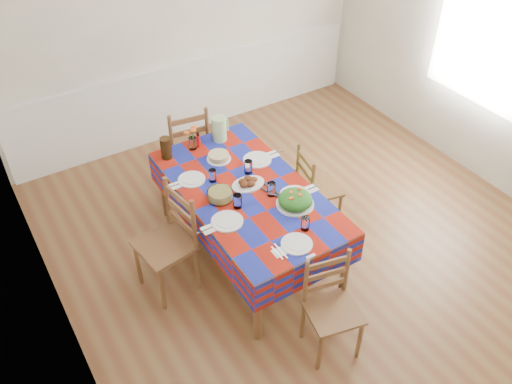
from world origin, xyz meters
TOP-DOWN VIEW (x-y plane):
  - room at (0.00, 0.00)m, footprint 4.58×5.08m
  - wainscot at (0.00, 2.48)m, footprint 4.41×0.06m
  - window_right at (2.23, 0.30)m, footprint 0.00×1.40m
  - dining_table at (-0.55, 0.28)m, footprint 1.04×1.93m
  - setting_near_head at (-0.52, -0.46)m, footprint 0.40×0.27m
  - setting_left_near at (-0.85, 0.05)m, footprint 0.48×0.29m
  - setting_left_far at (-0.85, 0.61)m, footprint 0.45×0.26m
  - setting_right_near at (-0.30, 0.03)m, footprint 0.49×0.29m
  - setting_right_far at (-0.30, 0.55)m, footprint 0.50×0.29m
  - meat_platter at (-0.51, 0.33)m, footprint 0.30×0.22m
  - salad_platter at (-0.32, -0.11)m, footprint 0.32×0.32m
  - pasta_bowl at (-0.81, 0.30)m, footprint 0.22×0.22m
  - cake at (-0.55, 0.80)m, footprint 0.23×0.23m
  - serving_utensils at (-0.40, 0.19)m, footprint 0.15×0.33m
  - flower_vase at (-0.67, 1.08)m, footprint 0.15×0.12m
  - hot_sauce at (-0.61, 1.09)m, footprint 0.04×0.04m
  - green_pitcher at (-0.38, 1.09)m, footprint 0.14×0.14m
  - tea_pitcher at (-0.94, 1.08)m, footprint 0.11×0.11m
  - name_card at (-0.56, -0.67)m, footprint 0.08×0.02m
  - chair_near at (-0.55, -0.94)m, footprint 0.46×0.44m
  - chair_far at (-0.56, 1.49)m, footprint 0.49×0.47m
  - chair_left at (-1.32, 0.28)m, footprint 0.48×0.50m
  - chair_right at (0.22, 0.28)m, footprint 0.43×0.45m

SIDE VIEW (x-z plane):
  - chair_right at x=0.22m, z-range -0.01..0.86m
  - chair_near at x=-0.55m, z-range -0.01..0.87m
  - wainscot at x=0.00m, z-range 0.03..0.95m
  - chair_far at x=-0.56m, z-range -0.01..0.98m
  - chair_left at x=-1.32m, z-range -0.01..1.00m
  - dining_table at x=-0.55m, z-range 0.29..1.04m
  - serving_utensils at x=-0.40m, z-range 0.75..0.76m
  - name_card at x=-0.56m, z-range 0.75..0.77m
  - meat_platter at x=-0.51m, z-range 0.74..0.80m
  - setting_left_far at x=-0.85m, z-range 0.72..0.83m
  - setting_near_head at x=-0.52m, z-range 0.72..0.84m
  - setting_right_near at x=-0.30m, z-range 0.71..0.84m
  - setting_left_near at x=-0.85m, z-range 0.71..0.84m
  - setting_right_far at x=-0.30m, z-range 0.71..0.84m
  - cake at x=-0.55m, z-range 0.75..0.81m
  - pasta_bowl at x=-0.81m, z-range 0.75..0.83m
  - salad_platter at x=-0.32m, z-range 0.73..0.87m
  - hot_sauce at x=-0.61m, z-range 0.75..0.91m
  - flower_vase at x=-0.67m, z-range 0.73..0.97m
  - tea_pitcher at x=-0.94m, z-range 0.75..0.96m
  - green_pitcher at x=-0.38m, z-range 0.75..0.99m
  - room at x=0.00m, z-range -0.04..2.74m
  - window_right at x=2.23m, z-range 0.80..2.20m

